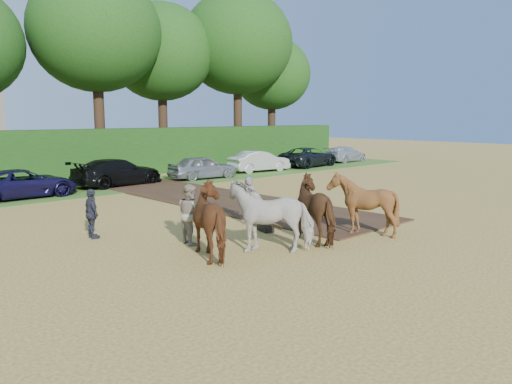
% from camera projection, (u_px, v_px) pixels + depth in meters
% --- Properties ---
extents(ground, '(120.00, 120.00, 0.00)m').
position_uv_depth(ground, '(317.00, 230.00, 16.68)').
color(ground, gold).
rests_on(ground, ground).
extents(earth_strip, '(4.50, 17.00, 0.05)m').
position_uv_depth(earth_strip, '(219.00, 199.00, 22.72)').
color(earth_strip, '#472D1C').
rests_on(earth_strip, ground).
extents(grass_verge, '(50.00, 5.00, 0.03)m').
position_uv_depth(grass_verge, '(115.00, 187.00, 26.73)').
color(grass_verge, '#38601E').
rests_on(grass_verge, ground).
extents(hedgerow, '(46.00, 1.60, 3.00)m').
position_uv_depth(hedgerow, '(77.00, 155.00, 29.74)').
color(hedgerow, '#14380F').
rests_on(hedgerow, ground).
extents(spectator_near, '(0.80, 0.96, 1.79)m').
position_uv_depth(spectator_near, '(190.00, 214.00, 14.77)').
color(spectator_near, '#B5AB8E').
rests_on(spectator_near, ground).
extents(spectator_far, '(0.47, 0.95, 1.55)m').
position_uv_depth(spectator_far, '(92.00, 214.00, 15.36)').
color(spectator_far, '#252631').
rests_on(spectator_far, ground).
extents(plough_team, '(6.93, 5.04, 2.00)m').
position_uv_depth(plough_team, '(295.00, 211.00, 14.62)').
color(plough_team, brown).
rests_on(plough_team, ground).
extents(parked_cars, '(40.94, 3.27, 1.49)m').
position_uv_depth(parked_cars, '(171.00, 169.00, 29.15)').
color(parked_cars, '#AEB0B5').
rests_on(parked_cars, ground).
extents(treeline, '(48.70, 10.60, 14.21)m').
position_uv_depth(treeline, '(20.00, 28.00, 29.76)').
color(treeline, '#382616').
rests_on(treeline, ground).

